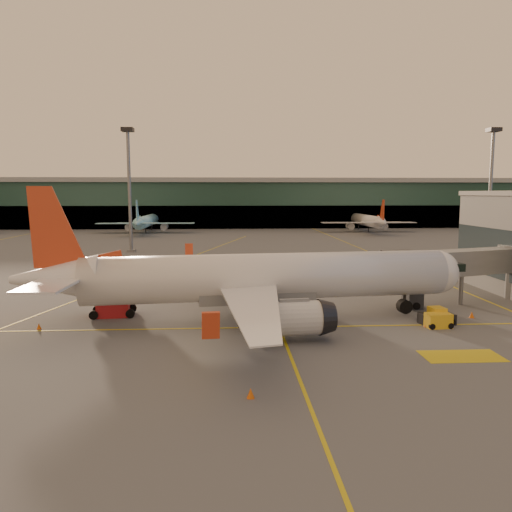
{
  "coord_description": "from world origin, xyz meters",
  "views": [
    {
      "loc": [
        0.29,
        -39.67,
        12.32
      ],
      "look_at": [
        3.59,
        18.07,
        5.0
      ],
      "focal_mm": 35.0,
      "sensor_mm": 36.0,
      "label": 1
    }
  ],
  "objects": [
    {
      "name": "mast_east_near",
      "position": [
        55.0,
        62.0,
        14.86
      ],
      "size": [
        2.4,
        2.4,
        25.6
      ],
      "color": "slate",
      "rests_on": "ground"
    },
    {
      "name": "cone_fwd",
      "position": [
        18.61,
        4.29,
        0.27
      ],
      "size": [
        0.43,
        0.43,
        0.55
      ],
      "color": "#DA580B",
      "rests_on": "ground"
    },
    {
      "name": "jet_bridge",
      "position": [
        27.38,
        13.89,
        4.33
      ],
      "size": [
        19.59,
        8.99,
        6.23
      ],
      "color": "slate",
      "rests_on": "ground"
    },
    {
      "name": "taxi_markings",
      "position": [
        -7.32,
        44.49,
        0.01
      ],
      "size": [
        100.12,
        173.0,
        0.01
      ],
      "color": "gold",
      "rests_on": "ground"
    },
    {
      "name": "gpu_cart",
      "position": [
        19.62,
        4.04,
        0.65
      ],
      "size": [
        2.39,
        1.56,
        1.34
      ],
      "rotation": [
        0.0,
        0.0,
        0.09
      ],
      "color": "gold",
      "rests_on": "ground"
    },
    {
      "name": "ground",
      "position": [
        0.0,
        0.0,
        0.0
      ],
      "size": [
        600.0,
        600.0,
        0.0
      ],
      "primitive_type": "plane",
      "color": "#4C4F54",
      "rests_on": "ground"
    },
    {
      "name": "terminal",
      "position": [
        0.0,
        141.79,
        8.76
      ],
      "size": [
        400.0,
        20.0,
        17.6
      ],
      "color": "#19382D",
      "rests_on": "ground"
    },
    {
      "name": "pushback_tug",
      "position": [
        20.0,
        5.25,
        0.66
      ],
      "size": [
        3.31,
        2.05,
        1.62
      ],
      "rotation": [
        0.0,
        0.0,
        0.12
      ],
      "color": "black",
      "rests_on": "ground"
    },
    {
      "name": "cone_tail",
      "position": [
        -16.95,
        5.63,
        0.26
      ],
      "size": [
        0.42,
        0.42,
        0.54
      ],
      "color": "#DA580B",
      "rests_on": "ground"
    },
    {
      "name": "distant_aircraft_row",
      "position": [
        -21.0,
        118.0,
        0.0
      ],
      "size": [
        290.0,
        34.0,
        13.0
      ],
      "color": "#8CD5EB",
      "rests_on": "ground"
    },
    {
      "name": "cone_nose",
      "position": [
        24.47,
        7.4,
        0.31
      ],
      "size": [
        0.5,
        0.5,
        0.63
      ],
      "color": "#DA580B",
      "rests_on": "ground"
    },
    {
      "name": "cone_wing_right",
      "position": [
        1.61,
        -10.86,
        0.3
      ],
      "size": [
        0.49,
        0.49,
        0.62
      ],
      "color": "#DA580B",
      "rests_on": "ground"
    },
    {
      "name": "main_airplane",
      "position": [
        2.73,
        6.86,
        4.2
      ],
      "size": [
        42.79,
        38.66,
        12.91
      ],
      "rotation": [
        0.0,
        0.0,
        0.11
      ],
      "color": "silver",
      "rests_on": "ground"
    },
    {
      "name": "catering_truck",
      "position": [
        -11.49,
        10.19,
        2.49
      ],
      "size": [
        5.86,
        3.02,
        4.38
      ],
      "rotation": [
        0.0,
        0.0,
        0.1
      ],
      "color": "red",
      "rests_on": "ground"
    },
    {
      "name": "mast_west_near",
      "position": [
        -20.0,
        66.0,
        14.86
      ],
      "size": [
        2.4,
        2.4,
        25.6
      ],
      "color": "slate",
      "rests_on": "ground"
    },
    {
      "name": "cone_wing_left",
      "position": [
        2.89,
        24.25,
        0.29
      ],
      "size": [
        0.47,
        0.47,
        0.6
      ],
      "color": "#DA580B",
      "rests_on": "ground"
    }
  ]
}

